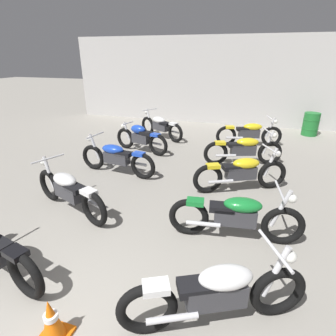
% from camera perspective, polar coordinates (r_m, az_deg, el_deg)
% --- Properties ---
extents(back_wall, '(13.08, 0.24, 3.60)m').
position_cam_1_polar(back_wall, '(12.41, 10.18, 17.45)').
color(back_wall, '#BCBAB7').
rests_on(back_wall, ground).
extents(motorcycle_left_row_1, '(2.06, 1.00, 0.97)m').
position_cam_1_polar(motorcycle_left_row_1, '(5.56, -20.01, -4.39)').
color(motorcycle_left_row_1, black).
rests_on(motorcycle_left_row_1, ground).
extents(motorcycle_left_row_2, '(2.17, 0.68, 0.97)m').
position_cam_1_polar(motorcycle_left_row_2, '(7.02, -10.74, 2.25)').
color(motorcycle_left_row_2, black).
rests_on(motorcycle_left_row_2, ground).
extents(motorcycle_left_row_3, '(1.93, 0.69, 0.88)m').
position_cam_1_polar(motorcycle_left_row_3, '(8.57, -5.71, 6.33)').
color(motorcycle_left_row_3, black).
rests_on(motorcycle_left_row_3, ground).
extents(motorcycle_left_row_4, '(1.95, 1.18, 0.97)m').
position_cam_1_polar(motorcycle_left_row_4, '(10.04, -1.54, 8.81)').
color(motorcycle_left_row_4, black).
rests_on(motorcycle_left_row_4, ground).
extents(motorcycle_right_row_0, '(1.99, 1.11, 0.97)m').
position_cam_1_polar(motorcycle_right_row_0, '(3.31, 10.14, -24.20)').
color(motorcycle_right_row_0, black).
rests_on(motorcycle_right_row_0, ground).
extents(motorcycle_right_row_1, '(2.17, 0.68, 0.97)m').
position_cam_1_polar(motorcycle_right_row_1, '(4.60, 14.02, -9.57)').
color(motorcycle_right_row_1, black).
rests_on(motorcycle_right_row_1, ground).
extents(motorcycle_right_row_2, '(1.99, 1.11, 0.97)m').
position_cam_1_polar(motorcycle_right_row_2, '(6.24, 15.10, -0.80)').
color(motorcycle_right_row_2, black).
rests_on(motorcycle_right_row_2, ground).
extents(motorcycle_right_row_3, '(2.09, 0.93, 0.97)m').
position_cam_1_polar(motorcycle_right_row_3, '(7.77, 15.52, 3.82)').
color(motorcycle_right_row_3, black).
rests_on(motorcycle_right_row_3, ground).
extents(motorcycle_right_row_4, '(2.12, 0.85, 0.97)m').
position_cam_1_polar(motorcycle_right_row_4, '(9.50, 16.65, 7.07)').
color(motorcycle_right_row_4, black).
rests_on(motorcycle_right_row_4, ground).
extents(oil_drum, '(0.59, 0.59, 0.85)m').
position_cam_1_polar(oil_drum, '(11.71, 27.65, 8.12)').
color(oil_drum, '#1E722D').
rests_on(oil_drum, ground).
extents(traffic_cone, '(0.32, 0.32, 0.54)m').
position_cam_1_polar(traffic_cone, '(3.51, -23.13, -27.23)').
color(traffic_cone, orange).
rests_on(traffic_cone, ground).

